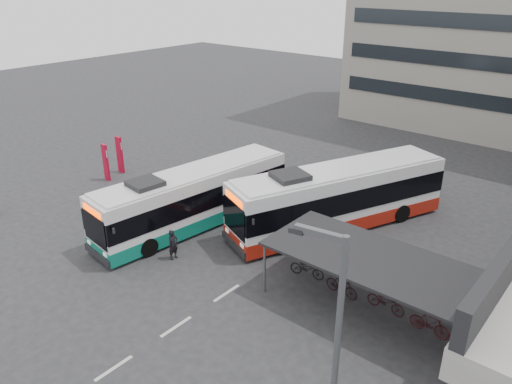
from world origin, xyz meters
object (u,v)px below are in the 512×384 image
Objects in this scene: pedestrian at (173,245)px; bus_main at (338,198)px; lamp_post at (332,361)px; bus_teal at (194,198)px.

bus_main is at bearing -27.83° from pedestrian.
lamp_post reaches higher than bus_main.
lamp_post is at bearing -113.95° from pedestrian.
pedestrian is (1.86, -3.25, -0.84)m from bus_teal.
pedestrian is at bearing -53.02° from bus_teal.
bus_main reaches higher than pedestrian.
bus_teal is 7.65× the size of pedestrian.
bus_main is 8.10× the size of pedestrian.
bus_teal is 3.84m from pedestrian.
lamp_post reaches higher than bus_teal.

